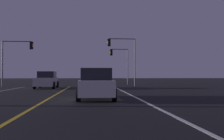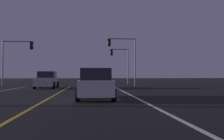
{
  "view_description": "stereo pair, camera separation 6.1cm",
  "coord_description": "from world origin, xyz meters",
  "px_view_note": "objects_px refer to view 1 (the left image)",
  "views": [
    {
      "loc": [
        2.31,
        -1.34,
        1.34
      ],
      "look_at": [
        4.3,
        20.52,
        1.79
      ],
      "focal_mm": 38.88,
      "sensor_mm": 36.0,
      "label": 1
    },
    {
      "loc": [
        2.37,
        -1.34,
        1.34
      ],
      "look_at": [
        4.3,
        20.52,
        1.79
      ],
      "focal_mm": 38.88,
      "sensor_mm": 36.0,
      "label": 2
    }
  ],
  "objects_px": {
    "traffic_light_near_right": "(122,51)",
    "traffic_light_near_left": "(18,52)",
    "car_lead_same_lane": "(96,84)",
    "car_oncoming": "(47,80)",
    "traffic_light_far_right": "(119,58)"
  },
  "relations": [
    {
      "from": "car_lead_same_lane",
      "to": "traffic_light_far_right",
      "type": "xyz_separation_m",
      "value": [
        3.78,
        20.69,
        2.93
      ]
    },
    {
      "from": "car_lead_same_lane",
      "to": "traffic_light_near_right",
      "type": "distance_m",
      "value": 15.95
    },
    {
      "from": "traffic_light_far_right",
      "to": "car_lead_same_lane",
      "type": "bearing_deg",
      "value": 79.65
    },
    {
      "from": "car_oncoming",
      "to": "traffic_light_far_right",
      "type": "height_order",
      "value": "traffic_light_far_right"
    },
    {
      "from": "car_oncoming",
      "to": "traffic_light_near_right",
      "type": "bearing_deg",
      "value": 114.54
    },
    {
      "from": "traffic_light_far_right",
      "to": "traffic_light_near_left",
      "type": "bearing_deg",
      "value": 23.91
    },
    {
      "from": "traffic_light_near_right",
      "to": "traffic_light_far_right",
      "type": "bearing_deg",
      "value": -93.24
    },
    {
      "from": "car_oncoming",
      "to": "traffic_light_near_right",
      "type": "relative_size",
      "value": 0.75
    },
    {
      "from": "car_oncoming",
      "to": "car_lead_same_lane",
      "type": "bearing_deg",
      "value": 22.17
    },
    {
      "from": "car_oncoming",
      "to": "traffic_light_near_left",
      "type": "height_order",
      "value": "traffic_light_near_left"
    },
    {
      "from": "traffic_light_near_right",
      "to": "traffic_light_near_left",
      "type": "height_order",
      "value": "traffic_light_near_right"
    },
    {
      "from": "traffic_light_near_left",
      "to": "traffic_light_far_right",
      "type": "height_order",
      "value": "traffic_light_near_left"
    },
    {
      "from": "car_oncoming",
      "to": "traffic_light_near_left",
      "type": "xyz_separation_m",
      "value": [
        -3.95,
        3.72,
        3.12
      ]
    },
    {
      "from": "car_lead_same_lane",
      "to": "traffic_light_near_left",
      "type": "distance_m",
      "value": 17.74
    },
    {
      "from": "car_lead_same_lane",
      "to": "traffic_light_near_left",
      "type": "xyz_separation_m",
      "value": [
        -8.62,
        15.19,
        3.12
      ]
    }
  ]
}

